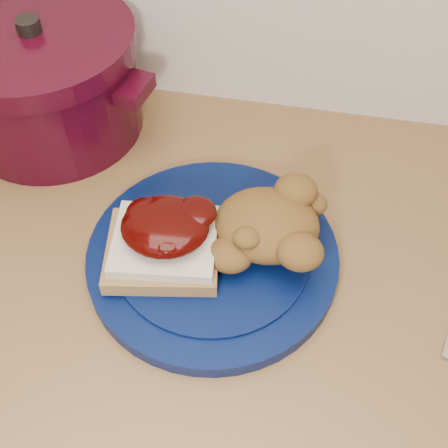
# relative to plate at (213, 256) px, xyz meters

# --- Properties ---
(base_cabinet) EXTENTS (4.00, 0.60, 0.86)m
(base_cabinet) POSITION_rel_plate_xyz_m (0.04, 0.01, -0.48)
(base_cabinet) COLOR beige
(base_cabinet) RESTS_ON floor
(plate) EXTENTS (0.32, 0.32, 0.02)m
(plate) POSITION_rel_plate_xyz_m (0.00, 0.00, 0.00)
(plate) COLOR #040F3A
(plate) RESTS_ON wood_countertop
(sandwich) EXTENTS (0.15, 0.13, 0.06)m
(sandwich) POSITION_rel_plate_xyz_m (-0.05, -0.02, 0.04)
(sandwich) COLOR olive
(sandwich) RESTS_ON plate
(stuffing_mound) EXTENTS (0.13, 0.11, 0.06)m
(stuffing_mound) POSITION_rel_plate_xyz_m (0.06, 0.02, 0.05)
(stuffing_mound) COLOR brown
(stuffing_mound) RESTS_ON plate
(dutch_oven) EXTENTS (0.32, 0.31, 0.17)m
(dutch_oven) POSITION_rel_plate_xyz_m (-0.28, 0.20, 0.07)
(dutch_oven) COLOR black
(dutch_oven) RESTS_ON wood_countertop
(pepper_grinder) EXTENTS (0.07, 0.07, 0.13)m
(pepper_grinder) POSITION_rel_plate_xyz_m (-0.30, 0.23, 0.06)
(pepper_grinder) COLOR black
(pepper_grinder) RESTS_ON wood_countertop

